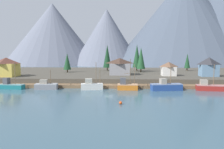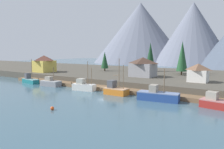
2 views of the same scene
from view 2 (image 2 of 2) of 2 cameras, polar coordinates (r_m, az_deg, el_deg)
ground_plane at (r=77.27m, az=6.32°, el=-2.51°), size 400.00×400.00×1.00m
dock at (r=61.95m, az=-1.50°, el=-3.69°), size 80.00×4.00×1.60m
shoreline_bank at (r=87.74m, az=10.00°, el=-0.37°), size 400.00×56.00×2.50m
mountain_west_peak at (r=217.83m, az=7.43°, el=10.82°), size 90.51×90.51×57.93m
mountain_central_peak at (r=186.87m, az=20.47°, el=9.99°), size 61.89×61.89×49.67m
fishing_boat_teal at (r=80.82m, az=-20.78°, el=-1.39°), size 7.97×3.28×8.38m
fishing_boat_grey at (r=71.93m, az=-15.84°, el=-2.09°), size 6.88×3.59×6.02m
fishing_boat_white at (r=61.97m, az=-7.50°, el=-3.06°), size 6.93×3.57×8.31m
fishing_boat_orange at (r=55.70m, az=0.97°, el=-4.07°), size 6.03×3.11×9.29m
fishing_boat_blue at (r=49.90m, az=11.95°, el=-5.44°), size 9.42×4.15×7.25m
fishing_boat_red at (r=46.89m, az=26.98°, el=-6.89°), size 8.59×3.97×7.77m
house_grey at (r=73.88m, az=8.14°, el=2.03°), size 8.16×6.76×6.55m
house_white at (r=65.15m, az=21.74°, el=0.48°), size 5.32×4.68×5.18m
house_yellow at (r=93.98m, az=-17.45°, el=2.78°), size 7.73×7.26×6.89m
conifer_near_left at (r=81.83m, az=17.92°, el=4.18°), size 3.79×3.79×10.96m
conifer_mid_left at (r=87.35m, az=18.00°, el=4.88°), size 3.91×3.91×12.47m
conifer_mid_right at (r=94.01m, az=10.07°, el=5.03°), size 3.95×3.95×12.27m
conifer_back_left at (r=94.34m, az=-1.94°, el=3.85°), size 3.29×3.29×8.45m
channel_buoy at (r=42.91m, az=-15.45°, el=-8.57°), size 0.70×0.70×0.70m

